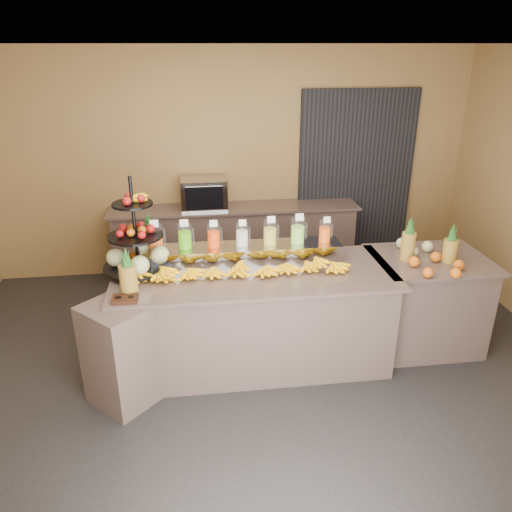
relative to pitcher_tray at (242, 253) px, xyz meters
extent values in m
plane|color=black|center=(0.08, -0.58, -1.01)|extent=(6.00, 6.00, 0.00)
cube|color=olive|center=(0.08, 1.93, 0.39)|extent=(6.00, 0.02, 2.80)
cube|color=white|center=(0.08, -0.58, 1.80)|extent=(6.00, 5.00, 0.02)
cube|color=black|center=(1.68, 1.88, 0.19)|extent=(1.50, 0.06, 2.20)
cube|color=#866B61|center=(0.08, -0.28, -0.56)|extent=(2.40, 0.90, 0.90)
cube|color=#866B61|center=(0.08, -0.28, -0.09)|extent=(2.50, 1.00, 0.03)
cube|color=#866B61|center=(-1.07, -0.68, -0.56)|extent=(0.71, 0.71, 0.90)
cube|color=#866B61|center=(1.78, -0.18, -0.56)|extent=(1.00, 0.80, 0.90)
cube|color=#866B61|center=(1.78, -0.18, -0.09)|extent=(1.08, 0.88, 0.03)
cube|color=#866B61|center=(0.08, 1.67, -0.56)|extent=(3.00, 0.50, 0.90)
cube|color=#866B61|center=(0.08, 1.67, -0.09)|extent=(3.10, 0.55, 0.03)
cube|color=gray|center=(0.00, 0.00, 0.00)|extent=(1.85, 0.30, 0.15)
cylinder|color=silver|center=(-0.78, 0.00, 0.19)|extent=(0.13, 0.13, 0.24)
cylinder|color=#D54E13|center=(-0.78, 0.00, 0.16)|extent=(0.12, 0.12, 0.16)
cylinder|color=gray|center=(-0.80, 0.01, 0.25)|extent=(0.01, 0.01, 0.28)
cube|color=white|center=(-0.78, -0.06, 0.35)|extent=(0.08, 0.02, 0.07)
cylinder|color=silver|center=(-0.52, 0.00, 0.19)|extent=(0.13, 0.13, 0.23)
cylinder|color=#44B603|center=(-0.52, 0.00, 0.15)|extent=(0.12, 0.12, 0.16)
cylinder|color=gray|center=(-0.54, 0.01, 0.24)|extent=(0.01, 0.01, 0.28)
cube|color=white|center=(-0.52, -0.06, 0.34)|extent=(0.07, 0.02, 0.06)
cylinder|color=silver|center=(-0.26, 0.00, 0.18)|extent=(0.12, 0.12, 0.22)
cylinder|color=#FF3E02|center=(-0.26, 0.00, 0.15)|extent=(0.11, 0.11, 0.15)
cylinder|color=gray|center=(-0.27, 0.01, 0.23)|extent=(0.01, 0.01, 0.26)
cube|color=white|center=(-0.26, -0.05, 0.32)|extent=(0.07, 0.02, 0.06)
cylinder|color=silver|center=(0.00, 0.00, 0.18)|extent=(0.12, 0.12, 0.21)
cylinder|color=silver|center=(0.00, 0.00, 0.15)|extent=(0.11, 0.11, 0.14)
cylinder|color=gray|center=(-0.01, 0.01, 0.23)|extent=(0.01, 0.01, 0.25)
cube|color=white|center=(0.00, -0.05, 0.32)|extent=(0.07, 0.02, 0.06)
cylinder|color=silver|center=(0.26, 0.00, 0.19)|extent=(0.13, 0.13, 0.23)
cylinder|color=gold|center=(0.26, 0.00, 0.15)|extent=(0.12, 0.12, 0.16)
cylinder|color=gray|center=(0.24, 0.01, 0.24)|extent=(0.01, 0.01, 0.27)
cube|color=white|center=(0.26, -0.06, 0.34)|extent=(0.07, 0.02, 0.06)
cylinder|color=silver|center=(0.52, 0.00, 0.20)|extent=(0.13, 0.13, 0.24)
cylinder|color=#89DF45|center=(0.52, 0.00, 0.16)|extent=(0.12, 0.12, 0.16)
cylinder|color=gray|center=(0.50, 0.01, 0.25)|extent=(0.01, 0.01, 0.28)
cube|color=white|center=(0.52, -0.06, 0.35)|extent=(0.08, 0.02, 0.07)
cylinder|color=silver|center=(0.78, 0.00, 0.18)|extent=(0.11, 0.11, 0.21)
cylinder|color=#ED5507|center=(0.78, 0.00, 0.15)|extent=(0.11, 0.11, 0.14)
cylinder|color=gray|center=(0.77, 0.01, 0.23)|extent=(0.01, 0.01, 0.24)
cube|color=white|center=(0.78, -0.05, 0.31)|extent=(0.07, 0.02, 0.06)
ellipsoid|color=#F5B10C|center=(-0.92, -0.29, -0.03)|extent=(0.24, 0.18, 0.10)
ellipsoid|color=#F5B10C|center=(-0.70, -0.29, -0.03)|extent=(0.24, 0.18, 0.10)
ellipsoid|color=#F5B10C|center=(-0.49, -0.29, -0.03)|extent=(0.24, 0.18, 0.10)
ellipsoid|color=#F5B10C|center=(-0.27, -0.29, -0.03)|extent=(0.24, 0.18, 0.10)
ellipsoid|color=#F5B10C|center=(-0.06, -0.29, -0.03)|extent=(0.24, 0.18, 0.10)
ellipsoid|color=#F5B10C|center=(0.16, -0.29, -0.03)|extent=(0.24, 0.18, 0.10)
ellipsoid|color=#F5B10C|center=(0.37, -0.29, -0.03)|extent=(0.24, 0.18, 0.10)
ellipsoid|color=#F5B10C|center=(0.59, -0.29, -0.03)|extent=(0.24, 0.18, 0.10)
ellipsoid|color=#F5B10C|center=(0.80, -0.29, -0.03)|extent=(0.24, 0.18, 0.10)
ellipsoid|color=#F5B10C|center=(-0.75, -0.29, 0.04)|extent=(0.20, 0.16, 0.09)
ellipsoid|color=#F5B10C|center=(-0.06, -0.29, 0.04)|extent=(0.20, 0.16, 0.09)
ellipsoid|color=#F5B10C|center=(0.63, -0.29, 0.04)|extent=(0.20, 0.16, 0.09)
cylinder|color=black|center=(-0.94, -0.11, 0.36)|extent=(0.04, 0.04, 0.86)
cylinder|color=black|center=(-0.94, -0.11, -0.03)|extent=(0.79, 0.79, 0.02)
cylinder|color=black|center=(-0.94, -0.11, 0.26)|extent=(0.61, 0.61, 0.02)
cylinder|color=black|center=(-0.94, -0.11, 0.55)|extent=(0.44, 0.44, 0.02)
sphere|color=#C3C186|center=(-0.75, -0.11, 0.06)|extent=(0.16, 0.16, 0.16)
sphere|color=maroon|center=(-0.81, -0.11, 0.31)|extent=(0.08, 0.08, 0.08)
sphere|color=orange|center=(-1.04, -0.11, 0.03)|extent=(0.09, 0.09, 0.09)
cube|color=black|center=(-1.00, -0.67, -0.06)|extent=(0.20, 0.15, 0.03)
cylinder|color=brown|center=(-0.98, -0.54, 0.05)|extent=(0.14, 0.14, 0.24)
cone|color=#194918|center=(-0.98, -0.54, 0.25)|extent=(0.07, 0.07, 0.16)
cylinder|color=brown|center=(-0.85, 0.16, 0.07)|extent=(0.16, 0.16, 0.30)
cone|color=#194918|center=(-0.85, 0.16, 0.30)|extent=(0.08, 0.08, 0.16)
cylinder|color=brown|center=(1.54, -0.17, 0.06)|extent=(0.14, 0.14, 0.26)
cylinder|color=brown|center=(1.90, -0.28, 0.04)|extent=(0.13, 0.13, 0.22)
ellipsoid|color=orange|center=(1.70, -0.45, -0.03)|extent=(0.40, 0.26, 0.10)
cube|color=gray|center=(-0.29, 1.67, 0.11)|extent=(0.56, 0.39, 0.37)
camera|label=1|loc=(-0.43, -4.26, 1.80)|focal=35.00mm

